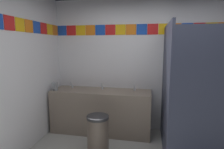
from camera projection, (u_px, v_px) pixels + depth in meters
wall_back at (146, 65)px, 3.70m from camera, size 3.68×0.09×2.58m
vanity_counter at (101, 110)px, 3.68m from camera, size 1.90×0.58×0.83m
faucet_left at (72, 85)px, 3.82m from camera, size 0.04×0.10×0.14m
faucet_center at (102, 87)px, 3.70m from camera, size 0.04×0.10×0.14m
faucet_right at (134, 88)px, 3.58m from camera, size 0.04×0.10×0.14m
soap_dispenser at (55, 86)px, 3.61m from camera, size 0.09×0.09×0.16m
stall_divider at (180, 92)px, 2.74m from camera, size 0.92×1.30×2.02m
toilet at (200, 128)px, 3.17m from camera, size 0.39×0.49×0.74m
trash_bin at (98, 135)px, 2.91m from camera, size 0.34×0.34×0.62m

